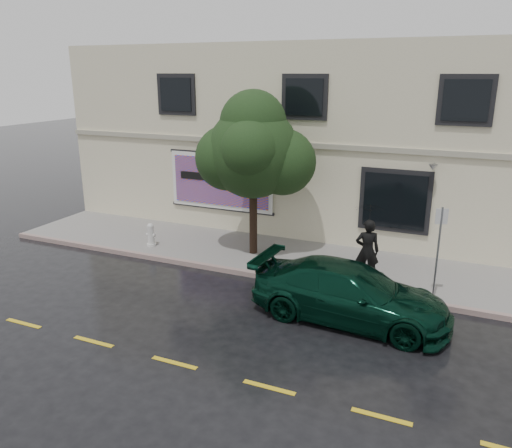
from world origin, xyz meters
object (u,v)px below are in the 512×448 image
at_px(car, 350,293).
at_px(fire_hydrant, 151,235).
at_px(street_tree, 253,153).
at_px(pedestrian, 367,251).

distance_m(car, fire_hydrant, 7.95).
height_order(car, street_tree, street_tree).
height_order(car, fire_hydrant, car).
bearing_deg(fire_hydrant, street_tree, 20.62).
distance_m(street_tree, fire_hydrant, 4.72).
bearing_deg(pedestrian, fire_hydrant, -17.36).
bearing_deg(fire_hydrant, car, -8.95).
bearing_deg(street_tree, fire_hydrant, -167.56).
xyz_separation_m(car, street_tree, (-4.02, 3.13, 2.82)).
height_order(street_tree, fire_hydrant, street_tree).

